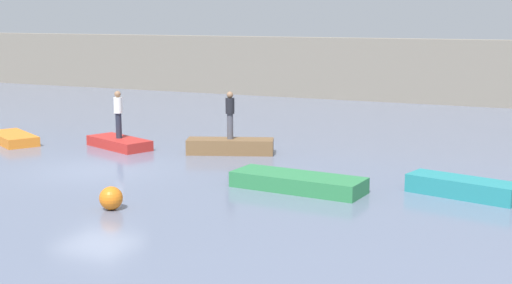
{
  "coord_description": "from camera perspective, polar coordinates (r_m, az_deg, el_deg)",
  "views": [
    {
      "loc": [
        13.88,
        -18.39,
        4.98
      ],
      "look_at": [
        4.04,
        3.56,
        0.65
      ],
      "focal_mm": 50.22,
      "sensor_mm": 36.0,
      "label": 1
    }
  ],
  "objects": [
    {
      "name": "ground_plane",
      "position": [
        23.57,
        -12.62,
        -2.25
      ],
      "size": [
        120.0,
        120.0,
        0.0
      ],
      "primitive_type": "plane",
      "color": "slate"
    },
    {
      "name": "person_white_shirt",
      "position": [
        27.18,
        -10.92,
        2.38
      ],
      "size": [
        0.32,
        0.32,
        1.78
      ],
      "color": "#232838",
      "rests_on": "rowboat_red"
    },
    {
      "name": "person_dark_shirt",
      "position": [
        25.57,
        -2.08,
        2.35
      ],
      "size": [
        0.32,
        0.32,
        1.71
      ],
      "color": "#4C4C56",
      "rests_on": "rowboat_brown"
    },
    {
      "name": "rowboat_red",
      "position": [
        27.36,
        -10.84,
        -0.08
      ],
      "size": [
        3.01,
        2.1,
        0.38
      ],
      "primitive_type": "cube",
      "rotation": [
        0.0,
        0.0,
        -0.38
      ],
      "color": "red",
      "rests_on": "ground_plane"
    },
    {
      "name": "rowboat_teal",
      "position": [
        20.57,
        16.12,
        -3.49
      ],
      "size": [
        3.15,
        1.68,
        0.51
      ],
      "primitive_type": "cube",
      "rotation": [
        0.0,
        0.0,
        -0.25
      ],
      "color": "teal",
      "rests_on": "ground_plane"
    },
    {
      "name": "embankment_wall",
      "position": [
        43.04,
        5.28,
        5.91
      ],
      "size": [
        80.0,
        1.2,
        3.59
      ],
      "primitive_type": "cube",
      "color": "gray",
      "rests_on": "ground_plane"
    },
    {
      "name": "mooring_buoy",
      "position": [
        18.81,
        -11.47,
        -4.4
      ],
      "size": [
        0.61,
        0.61,
        0.61
      ],
      "primitive_type": "sphere",
      "color": "orange",
      "rests_on": "ground_plane"
    },
    {
      "name": "rowboat_orange",
      "position": [
        29.46,
        -18.79,
        0.28
      ],
      "size": [
        2.99,
        2.41,
        0.37
      ],
      "primitive_type": "cube",
      "rotation": [
        0.0,
        0.0,
        -0.52
      ],
      "color": "orange",
      "rests_on": "ground_plane"
    },
    {
      "name": "rowboat_green",
      "position": [
        20.52,
        3.36,
        -3.22
      ],
      "size": [
        3.95,
        1.63,
        0.45
      ],
      "primitive_type": "cube",
      "rotation": [
        0.0,
        0.0,
        -0.09
      ],
      "color": "#2D7F47",
      "rests_on": "ground_plane"
    },
    {
      "name": "rowboat_brown",
      "position": [
        25.77,
        -2.07,
        -0.35
      ],
      "size": [
        3.22,
        1.97,
        0.54
      ],
      "primitive_type": "cube",
      "rotation": [
        0.0,
        0.0,
        0.36
      ],
      "color": "brown",
      "rests_on": "ground_plane"
    }
  ]
}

